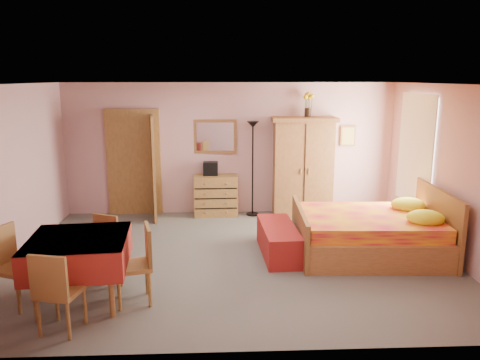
{
  "coord_description": "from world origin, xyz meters",
  "views": [
    {
      "loc": [
        -0.21,
        -6.71,
        2.7
      ],
      "look_at": [
        0.1,
        0.3,
        1.15
      ],
      "focal_mm": 35.0,
      "sensor_mm": 36.0,
      "label": 1
    }
  ],
  "objects_px": {
    "chest_of_drawers": "(216,196)",
    "wall_mirror": "(215,137)",
    "chair_east": "(133,265)",
    "floor_lamp": "(253,169)",
    "chair_north": "(99,249)",
    "stereo": "(211,169)",
    "wardrobe": "(303,167)",
    "bench": "(279,240)",
    "chair_west": "(16,267)",
    "dining_table": "(81,270)",
    "sunflower_vase": "(308,104)",
    "chair_south": "(61,290)",
    "bed": "(369,222)"
  },
  "relations": [
    {
      "from": "chest_of_drawers",
      "to": "wall_mirror",
      "type": "bearing_deg",
      "value": 88.57
    },
    {
      "from": "chest_of_drawers",
      "to": "chair_east",
      "type": "height_order",
      "value": "chair_east"
    },
    {
      "from": "floor_lamp",
      "to": "chair_north",
      "type": "distance_m",
      "value": 3.75
    },
    {
      "from": "stereo",
      "to": "floor_lamp",
      "type": "height_order",
      "value": "floor_lamp"
    },
    {
      "from": "chest_of_drawers",
      "to": "wardrobe",
      "type": "bearing_deg",
      "value": -3.51
    },
    {
      "from": "bench",
      "to": "wardrobe",
      "type": "bearing_deg",
      "value": 70.99
    },
    {
      "from": "chair_west",
      "to": "chair_east",
      "type": "xyz_separation_m",
      "value": [
        1.38,
        0.01,
        -0.01
      ]
    },
    {
      "from": "floor_lamp",
      "to": "dining_table",
      "type": "height_order",
      "value": "floor_lamp"
    },
    {
      "from": "stereo",
      "to": "bench",
      "type": "height_order",
      "value": "stereo"
    },
    {
      "from": "chest_of_drawers",
      "to": "chair_east",
      "type": "distance_m",
      "value": 3.79
    },
    {
      "from": "wardrobe",
      "to": "dining_table",
      "type": "height_order",
      "value": "wardrobe"
    },
    {
      "from": "floor_lamp",
      "to": "stereo",
      "type": "bearing_deg",
      "value": 174.92
    },
    {
      "from": "sunflower_vase",
      "to": "chair_south",
      "type": "xyz_separation_m",
      "value": [
        -3.43,
        -4.3,
        -1.72
      ]
    },
    {
      "from": "bench",
      "to": "chair_east",
      "type": "height_order",
      "value": "chair_east"
    },
    {
      "from": "floor_lamp",
      "to": "chair_south",
      "type": "distance_m",
      "value": 4.89
    },
    {
      "from": "bed",
      "to": "chair_north",
      "type": "bearing_deg",
      "value": -166.36
    },
    {
      "from": "wardrobe",
      "to": "bench",
      "type": "distance_m",
      "value": 2.35
    },
    {
      "from": "bed",
      "to": "chair_south",
      "type": "xyz_separation_m",
      "value": [
        -4.01,
        -2.09,
        -0.05
      ]
    },
    {
      "from": "chest_of_drawers",
      "to": "chair_north",
      "type": "xyz_separation_m",
      "value": [
        -1.56,
        -2.95,
        0.03
      ]
    },
    {
      "from": "stereo",
      "to": "wardrobe",
      "type": "height_order",
      "value": "wardrobe"
    },
    {
      "from": "chair_north",
      "to": "chair_west",
      "type": "xyz_separation_m",
      "value": [
        -0.79,
        -0.72,
        0.06
      ]
    },
    {
      "from": "stereo",
      "to": "floor_lamp",
      "type": "xyz_separation_m",
      "value": [
        0.83,
        -0.07,
        -0.0
      ]
    },
    {
      "from": "chair_north",
      "to": "dining_table",
      "type": "bearing_deg",
      "value": 110.22
    },
    {
      "from": "wardrobe",
      "to": "chair_north",
      "type": "distance_m",
      "value": 4.39
    },
    {
      "from": "wardrobe",
      "to": "sunflower_vase",
      "type": "bearing_deg",
      "value": 46.83
    },
    {
      "from": "sunflower_vase",
      "to": "chair_south",
      "type": "relative_size",
      "value": 0.51
    },
    {
      "from": "bench",
      "to": "chair_west",
      "type": "bearing_deg",
      "value": -155.8
    },
    {
      "from": "wall_mirror",
      "to": "stereo",
      "type": "bearing_deg",
      "value": -118.91
    },
    {
      "from": "bed",
      "to": "bench",
      "type": "xyz_separation_m",
      "value": [
        -1.39,
        0.02,
        -0.29
      ]
    },
    {
      "from": "dining_table",
      "to": "sunflower_vase",
      "type": "bearing_deg",
      "value": 47.12
    },
    {
      "from": "wardrobe",
      "to": "sunflower_vase",
      "type": "height_order",
      "value": "sunflower_vase"
    },
    {
      "from": "bed",
      "to": "chair_east",
      "type": "height_order",
      "value": "bed"
    },
    {
      "from": "wall_mirror",
      "to": "wardrobe",
      "type": "distance_m",
      "value": 1.82
    },
    {
      "from": "stereo",
      "to": "chair_west",
      "type": "relative_size",
      "value": 0.29
    },
    {
      "from": "bench",
      "to": "dining_table",
      "type": "xyz_separation_m",
      "value": [
        -2.59,
        -1.47,
        0.19
      ]
    },
    {
      "from": "bed",
      "to": "chair_south",
      "type": "bearing_deg",
      "value": -149.73
    },
    {
      "from": "chest_of_drawers",
      "to": "bed",
      "type": "xyz_separation_m",
      "value": [
        2.37,
        -2.19,
        0.11
      ]
    },
    {
      "from": "floor_lamp",
      "to": "wardrobe",
      "type": "height_order",
      "value": "wardrobe"
    },
    {
      "from": "dining_table",
      "to": "wall_mirror",
      "type": "bearing_deg",
      "value": 67.33
    },
    {
      "from": "sunflower_vase",
      "to": "wardrobe",
      "type": "bearing_deg",
      "value": -135.21
    },
    {
      "from": "sunflower_vase",
      "to": "bed",
      "type": "relative_size",
      "value": 0.21
    },
    {
      "from": "stereo",
      "to": "dining_table",
      "type": "distance_m",
      "value": 4.03
    },
    {
      "from": "wardrobe",
      "to": "chair_east",
      "type": "relative_size",
      "value": 2.04
    },
    {
      "from": "chest_of_drawers",
      "to": "chair_south",
      "type": "bearing_deg",
      "value": -112.35
    },
    {
      "from": "bed",
      "to": "bench",
      "type": "relative_size",
      "value": 1.62
    },
    {
      "from": "sunflower_vase",
      "to": "dining_table",
      "type": "distance_m",
      "value": 5.3
    },
    {
      "from": "chair_south",
      "to": "stereo",
      "type": "bearing_deg",
      "value": 83.83
    },
    {
      "from": "floor_lamp",
      "to": "chair_south",
      "type": "relative_size",
      "value": 2.01
    },
    {
      "from": "sunflower_vase",
      "to": "dining_table",
      "type": "relative_size",
      "value": 0.41
    },
    {
      "from": "chest_of_drawers",
      "to": "chair_north",
      "type": "height_order",
      "value": "chair_north"
    }
  ]
}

